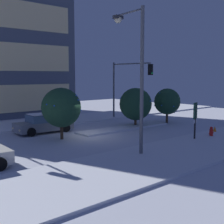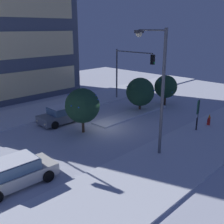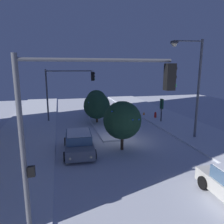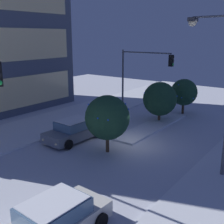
{
  "view_description": "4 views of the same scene",
  "coord_description": "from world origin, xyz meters",
  "px_view_note": "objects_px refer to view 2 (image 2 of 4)",
  "views": [
    {
      "loc": [
        -12.77,
        -18.09,
        4.48
      ],
      "look_at": [
        3.31,
        0.37,
        1.54
      ],
      "focal_mm": 49.09,
      "sensor_mm": 36.0,
      "label": 1
    },
    {
      "loc": [
        -14.44,
        -15.78,
        8.15
      ],
      "look_at": [
        1.91,
        0.31,
        0.93
      ],
      "focal_mm": 43.24,
      "sensor_mm": 36.0,
      "label": 2
    },
    {
      "loc": [
        -15.76,
        4.54,
        5.96
      ],
      "look_at": [
        3.16,
        -0.17,
        1.88
      ],
      "focal_mm": 34.09,
      "sensor_mm": 36.0,
      "label": 3
    },
    {
      "loc": [
        -14.82,
        -10.01,
        7.1
      ],
      "look_at": [
        0.27,
        1.19,
        2.06
      ],
      "focal_mm": 45.81,
      "sensor_mm": 36.0,
      "label": 4
    }
  ],
  "objects_px": {
    "traffic_light_corner_far_right": "(131,66)",
    "construction_cone": "(209,117)",
    "fire_hydrant": "(209,122)",
    "decorated_tree_right_of_median": "(166,87)",
    "car_near": "(15,173)",
    "decorated_tree_median": "(140,92)",
    "decorated_tree_left_of_median": "(82,106)",
    "parking_info_sign": "(198,112)",
    "car_far": "(63,115)",
    "street_lamp_arched": "(156,76)"
  },
  "relations": [
    {
      "from": "traffic_light_corner_far_right",
      "to": "construction_cone",
      "type": "relative_size",
      "value": 10.54
    },
    {
      "from": "fire_hydrant",
      "to": "decorated_tree_right_of_median",
      "type": "xyz_separation_m",
      "value": [
        3.1,
        6.54,
        1.64
      ]
    },
    {
      "from": "car_near",
      "to": "decorated_tree_median",
      "type": "relative_size",
      "value": 1.32
    },
    {
      "from": "fire_hydrant",
      "to": "decorated_tree_left_of_median",
      "type": "xyz_separation_m",
      "value": [
        -8.4,
        6.65,
        1.85
      ]
    },
    {
      "from": "car_near",
      "to": "construction_cone",
      "type": "height_order",
      "value": "car_near"
    },
    {
      "from": "construction_cone",
      "to": "parking_info_sign",
      "type": "bearing_deg",
      "value": -171.09
    },
    {
      "from": "traffic_light_corner_far_right",
      "to": "car_far",
      "type": "bearing_deg",
      "value": -88.48
    },
    {
      "from": "street_lamp_arched",
      "to": "decorated_tree_left_of_median",
      "type": "bearing_deg",
      "value": 16.98
    },
    {
      "from": "car_far",
      "to": "traffic_light_corner_far_right",
      "type": "bearing_deg",
      "value": -175.79
    },
    {
      "from": "decorated_tree_left_of_median",
      "to": "decorated_tree_median",
      "type": "bearing_deg",
      "value": 3.51
    },
    {
      "from": "fire_hydrant",
      "to": "car_far",
      "type": "bearing_deg",
      "value": 129.66
    },
    {
      "from": "car_near",
      "to": "construction_cone",
      "type": "xyz_separation_m",
      "value": [
        17.59,
        -2.59,
        -0.44
      ]
    },
    {
      "from": "car_near",
      "to": "decorated_tree_median",
      "type": "bearing_deg",
      "value": 16.26
    },
    {
      "from": "fire_hydrant",
      "to": "construction_cone",
      "type": "xyz_separation_m",
      "value": [
        1.73,
        0.73,
        -0.11
      ]
    },
    {
      "from": "construction_cone",
      "to": "car_near",
      "type": "bearing_deg",
      "value": 171.62
    },
    {
      "from": "traffic_light_corner_far_right",
      "to": "decorated_tree_left_of_median",
      "type": "distance_m",
      "value": 10.57
    },
    {
      "from": "parking_info_sign",
      "to": "decorated_tree_right_of_median",
      "type": "height_order",
      "value": "decorated_tree_right_of_median"
    },
    {
      "from": "decorated_tree_left_of_median",
      "to": "construction_cone",
      "type": "bearing_deg",
      "value": -30.25
    },
    {
      "from": "decorated_tree_left_of_median",
      "to": "decorated_tree_right_of_median",
      "type": "xyz_separation_m",
      "value": [
        11.5,
        -0.11,
        -0.21
      ]
    },
    {
      "from": "car_near",
      "to": "decorated_tree_left_of_median",
      "type": "bearing_deg",
      "value": 26.33
    },
    {
      "from": "street_lamp_arched",
      "to": "decorated_tree_median",
      "type": "bearing_deg",
      "value": -38.53
    },
    {
      "from": "decorated_tree_right_of_median",
      "to": "construction_cone",
      "type": "distance_m",
      "value": 6.21
    },
    {
      "from": "construction_cone",
      "to": "street_lamp_arched",
      "type": "bearing_deg",
      "value": -178.65
    },
    {
      "from": "decorated_tree_right_of_median",
      "to": "construction_cone",
      "type": "relative_size",
      "value": 5.93
    },
    {
      "from": "decorated_tree_median",
      "to": "construction_cone",
      "type": "bearing_deg",
      "value": -70.45
    },
    {
      "from": "fire_hydrant",
      "to": "decorated_tree_left_of_median",
      "type": "bearing_deg",
      "value": 141.66
    },
    {
      "from": "car_far",
      "to": "street_lamp_arched",
      "type": "relative_size",
      "value": 0.56
    },
    {
      "from": "street_lamp_arched",
      "to": "parking_info_sign",
      "type": "height_order",
      "value": "street_lamp_arched"
    },
    {
      "from": "car_near",
      "to": "street_lamp_arched",
      "type": "relative_size",
      "value": 0.55
    },
    {
      "from": "traffic_light_corner_far_right",
      "to": "decorated_tree_median",
      "type": "height_order",
      "value": "traffic_light_corner_far_right"
    },
    {
      "from": "car_far",
      "to": "parking_info_sign",
      "type": "relative_size",
      "value": 1.73
    },
    {
      "from": "parking_info_sign",
      "to": "decorated_tree_median",
      "type": "distance_m",
      "value": 7.07
    },
    {
      "from": "car_far",
      "to": "decorated_tree_median",
      "type": "height_order",
      "value": "decorated_tree_median"
    },
    {
      "from": "parking_info_sign",
      "to": "construction_cone",
      "type": "height_order",
      "value": "parking_info_sign"
    },
    {
      "from": "car_far",
      "to": "decorated_tree_right_of_median",
      "type": "height_order",
      "value": "decorated_tree_right_of_median"
    },
    {
      "from": "car_near",
      "to": "car_far",
      "type": "distance_m",
      "value": 10.08
    },
    {
      "from": "car_far",
      "to": "decorated_tree_right_of_median",
      "type": "xyz_separation_m",
      "value": [
        11.21,
        -3.24,
        1.32
      ]
    },
    {
      "from": "car_near",
      "to": "car_far",
      "type": "height_order",
      "value": "same"
    },
    {
      "from": "car_near",
      "to": "car_far",
      "type": "relative_size",
      "value": 0.98
    },
    {
      "from": "fire_hydrant",
      "to": "decorated_tree_left_of_median",
      "type": "relative_size",
      "value": 0.22
    },
    {
      "from": "car_near",
      "to": "decorated_tree_right_of_median",
      "type": "xyz_separation_m",
      "value": [
        18.95,
        3.21,
        1.32
      ]
    },
    {
      "from": "parking_info_sign",
      "to": "decorated_tree_right_of_median",
      "type": "bearing_deg",
      "value": -49.85
    },
    {
      "from": "decorated_tree_median",
      "to": "decorated_tree_right_of_median",
      "type": "relative_size",
      "value": 1.04
    },
    {
      "from": "car_near",
      "to": "street_lamp_arched",
      "type": "xyz_separation_m",
      "value": [
        8.48,
        -2.8,
        4.53
      ]
    },
    {
      "from": "decorated_tree_median",
      "to": "fire_hydrant",
      "type": "bearing_deg",
      "value": -85.69
    },
    {
      "from": "decorated_tree_left_of_median",
      "to": "construction_cone",
      "type": "distance_m",
      "value": 11.9
    },
    {
      "from": "street_lamp_arched",
      "to": "decorated_tree_right_of_median",
      "type": "bearing_deg",
      "value": -52.67
    },
    {
      "from": "traffic_light_corner_far_right",
      "to": "construction_cone",
      "type": "height_order",
      "value": "traffic_light_corner_far_right"
    },
    {
      "from": "decorated_tree_left_of_median",
      "to": "street_lamp_arched",
      "type": "bearing_deg",
      "value": -80.45
    },
    {
      "from": "car_far",
      "to": "decorated_tree_left_of_median",
      "type": "relative_size",
      "value": 1.26
    }
  ]
}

